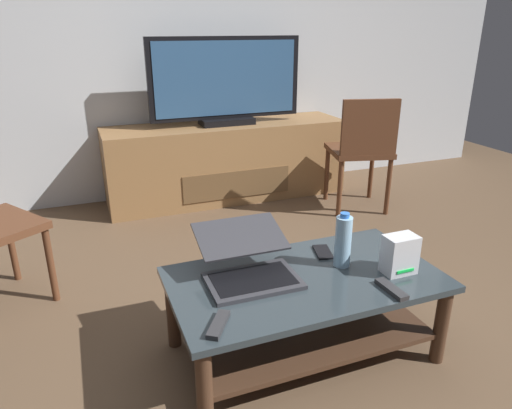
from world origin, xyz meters
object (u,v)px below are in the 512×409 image
object	(u,v)px
media_cabinet	(227,161)
soundbar_remote	(218,325)
dining_chair	(362,147)
water_bottle_near	(343,241)
router_box	(400,254)
tv_remote	(391,289)
laptop	(248,262)
coffee_table	(304,301)
television	(226,83)
cell_phone	(323,252)

from	to	relation	value
media_cabinet	soundbar_remote	world-z (taller)	media_cabinet
dining_chair	water_bottle_near	size ratio (longest dim) A/B	3.58
router_box	tv_remote	size ratio (longest dim) A/B	1.06
laptop	tv_remote	xyz separation A→B (m)	(0.49, -0.33, -0.05)
soundbar_remote	media_cabinet	bearing A→B (deg)	104.69
media_cabinet	water_bottle_near	distance (m)	2.06
tv_remote	soundbar_remote	xyz separation A→B (m)	(-0.71, 0.03, 0.00)
coffee_table	water_bottle_near	bearing A→B (deg)	9.35
television	laptop	distance (m)	2.09
media_cabinet	television	size ratio (longest dim) A/B	1.61
coffee_table	dining_chair	size ratio (longest dim) A/B	1.28
water_bottle_near	soundbar_remote	distance (m)	0.69
television	router_box	world-z (taller)	television
laptop	dining_chair	bearing A→B (deg)	42.57
dining_chair	television	bearing A→B (deg)	142.71
media_cabinet	soundbar_remote	size ratio (longest dim) A/B	12.32
router_box	tv_remote	bearing A→B (deg)	-135.57
dining_chair	media_cabinet	bearing A→B (deg)	141.81
water_bottle_near	tv_remote	distance (m)	0.29
media_cabinet	router_box	bearing A→B (deg)	-88.55
coffee_table	router_box	world-z (taller)	router_box
coffee_table	dining_chair	distance (m)	1.85
tv_remote	laptop	bearing A→B (deg)	143.86
television	coffee_table	bearing A→B (deg)	-99.13
tv_remote	soundbar_remote	world-z (taller)	same
television	cell_phone	size ratio (longest dim) A/B	8.74
laptop	coffee_table	bearing A→B (deg)	-23.74
media_cabinet	laptop	size ratio (longest dim) A/B	4.69
water_bottle_near	router_box	bearing A→B (deg)	-36.57
coffee_table	media_cabinet	world-z (taller)	media_cabinet
router_box	coffee_table	bearing A→B (deg)	163.98
soundbar_remote	coffee_table	bearing A→B (deg)	58.19
coffee_table	cell_phone	size ratio (longest dim) A/B	8.13
cell_phone	router_box	bearing A→B (deg)	-37.37
dining_chair	soundbar_remote	bearing A→B (deg)	-135.61
coffee_table	media_cabinet	size ratio (longest dim) A/B	0.58
cell_phone	soundbar_remote	xyz separation A→B (m)	(-0.62, -0.37, 0.01)
cell_phone	coffee_table	bearing A→B (deg)	-121.58
coffee_table	television	distance (m)	2.19
television	laptop	bearing A→B (deg)	-105.79
laptop	soundbar_remote	distance (m)	0.38
tv_remote	television	bearing A→B (deg)	86.18
dining_chair	laptop	size ratio (longest dim) A/B	2.11
coffee_table	router_box	bearing A→B (deg)	-16.02
cell_phone	laptop	bearing A→B (deg)	-155.33
television	dining_chair	distance (m)	1.17
coffee_table	cell_phone	bearing A→B (deg)	43.23
television	laptop	world-z (taller)	television
dining_chair	cell_phone	size ratio (longest dim) A/B	6.33
router_box	cell_phone	xyz separation A→B (m)	(-0.21, 0.28, -0.08)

